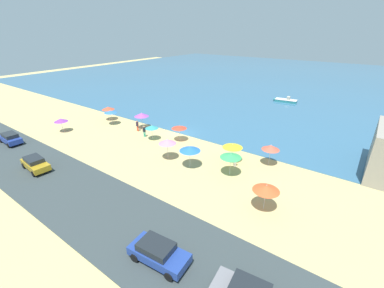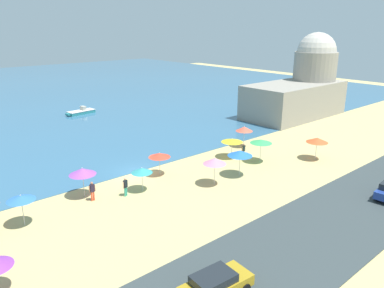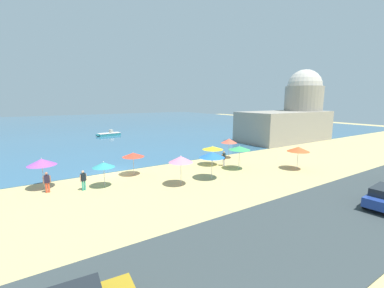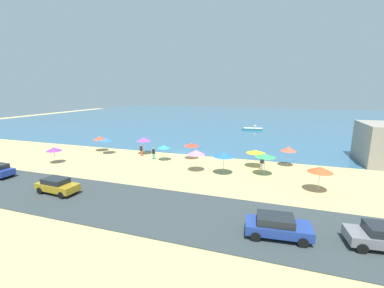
{
  "view_description": "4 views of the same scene",
  "coord_description": "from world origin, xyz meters",
  "px_view_note": "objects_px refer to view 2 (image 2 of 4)",
  "views": [
    {
      "loc": [
        22.49,
        -28.11,
        14.62
      ],
      "look_at": [
        5.18,
        -4.2,
        1.22
      ],
      "focal_mm": 24.0,
      "sensor_mm": 36.0,
      "label": 1
    },
    {
      "loc": [
        -18.34,
        -29.79,
        13.98
      ],
      "look_at": [
        7.15,
        -0.31,
        1.55
      ],
      "focal_mm": 35.0,
      "sensor_mm": 36.0,
      "label": 2
    },
    {
      "loc": [
        -7.07,
        -25.79,
        7.37
      ],
      "look_at": [
        10.29,
        0.93,
        1.86
      ],
      "focal_mm": 24.0,
      "sensor_mm": 36.0,
      "label": 3
    },
    {
      "loc": [
        12.79,
        -35.52,
        9.57
      ],
      "look_at": [
        0.9,
        -0.24,
        1.74
      ],
      "focal_mm": 24.0,
      "sensor_mm": 36.0,
      "label": 4
    }
  ],
  "objects_px": {
    "beach_umbrella_9": "(142,170)",
    "bather_2": "(243,150)",
    "bather_1": "(92,190)",
    "skiff_nearshore": "(81,112)",
    "beach_umbrella_11": "(215,161)",
    "parked_car_1": "(216,284)",
    "beach_umbrella_0": "(240,153)",
    "beach_umbrella_7": "(159,155)",
    "beach_umbrella_10": "(317,140)",
    "beach_umbrella_4": "(82,171)",
    "beach_umbrella_8": "(244,129)",
    "beach_umbrella_5": "(261,141)",
    "beach_umbrella_6": "(232,140)",
    "beach_umbrella_3": "(21,198)",
    "bather_0": "(125,186)",
    "harbor_fortress": "(304,86)"
  },
  "relations": [
    {
      "from": "beach_umbrella_5",
      "to": "beach_umbrella_11",
      "type": "xyz_separation_m",
      "value": [
        -7.87,
        -1.12,
        0.02
      ]
    },
    {
      "from": "beach_umbrella_0",
      "to": "beach_umbrella_6",
      "type": "relative_size",
      "value": 1.12
    },
    {
      "from": "beach_umbrella_4",
      "to": "beach_umbrella_9",
      "type": "height_order",
      "value": "beach_umbrella_4"
    },
    {
      "from": "beach_umbrella_3",
      "to": "bather_2",
      "type": "height_order",
      "value": "beach_umbrella_3"
    },
    {
      "from": "beach_umbrella_9",
      "to": "beach_umbrella_10",
      "type": "bearing_deg",
      "value": -16.32
    },
    {
      "from": "beach_umbrella_5",
      "to": "beach_umbrella_8",
      "type": "distance_m",
      "value": 5.34
    },
    {
      "from": "beach_umbrella_5",
      "to": "bather_0",
      "type": "relative_size",
      "value": 1.53
    },
    {
      "from": "beach_umbrella_10",
      "to": "bather_1",
      "type": "bearing_deg",
      "value": 163.97
    },
    {
      "from": "beach_umbrella_8",
      "to": "beach_umbrella_10",
      "type": "relative_size",
      "value": 1.02
    },
    {
      "from": "beach_umbrella_6",
      "to": "bather_1",
      "type": "relative_size",
      "value": 1.39
    },
    {
      "from": "beach_umbrella_5",
      "to": "parked_car_1",
      "type": "xyz_separation_m",
      "value": [
        -18.17,
        -11.83,
        -1.5
      ]
    },
    {
      "from": "beach_umbrella_8",
      "to": "beach_umbrella_10",
      "type": "xyz_separation_m",
      "value": [
        2.59,
        -8.07,
        -0.03
      ]
    },
    {
      "from": "beach_umbrella_4",
      "to": "bather_2",
      "type": "height_order",
      "value": "beach_umbrella_4"
    },
    {
      "from": "beach_umbrella_3",
      "to": "harbor_fortress",
      "type": "distance_m",
      "value": 47.05
    },
    {
      "from": "beach_umbrella_11",
      "to": "parked_car_1",
      "type": "xyz_separation_m",
      "value": [
        -10.29,
        -10.71,
        -1.51
      ]
    },
    {
      "from": "beach_umbrella_6",
      "to": "harbor_fortress",
      "type": "distance_m",
      "value": 25.46
    },
    {
      "from": "bather_0",
      "to": "beach_umbrella_3",
      "type": "bearing_deg",
      "value": 176.12
    },
    {
      "from": "beach_umbrella_9",
      "to": "bather_0",
      "type": "xyz_separation_m",
      "value": [
        -1.66,
        0.08,
        -1.0
      ]
    },
    {
      "from": "beach_umbrella_0",
      "to": "beach_umbrella_5",
      "type": "bearing_deg",
      "value": 14.12
    },
    {
      "from": "beach_umbrella_9",
      "to": "bather_2",
      "type": "xyz_separation_m",
      "value": [
        13.15,
        -0.06,
        -1.01
      ]
    },
    {
      "from": "beach_umbrella_8",
      "to": "harbor_fortress",
      "type": "distance_m",
      "value": 21.22
    },
    {
      "from": "beach_umbrella_0",
      "to": "beach_umbrella_7",
      "type": "xyz_separation_m",
      "value": [
        -5.7,
        5.2,
        -0.27
      ]
    },
    {
      "from": "beach_umbrella_0",
      "to": "beach_umbrella_7",
      "type": "distance_m",
      "value": 7.72
    },
    {
      "from": "beach_umbrella_4",
      "to": "beach_umbrella_6",
      "type": "distance_m",
      "value": 16.71
    },
    {
      "from": "beach_umbrella_3",
      "to": "beach_umbrella_8",
      "type": "xyz_separation_m",
      "value": [
        26.03,
        1.94,
        0.04
      ]
    },
    {
      "from": "beach_umbrella_11",
      "to": "bather_2",
      "type": "bearing_deg",
      "value": 22.81
    },
    {
      "from": "beach_umbrella_0",
      "to": "beach_umbrella_6",
      "type": "distance_m",
      "value": 5.2
    },
    {
      "from": "beach_umbrella_4",
      "to": "beach_umbrella_8",
      "type": "bearing_deg",
      "value": 0.79
    },
    {
      "from": "beach_umbrella_0",
      "to": "beach_umbrella_4",
      "type": "relative_size",
      "value": 1.0
    },
    {
      "from": "beach_umbrella_8",
      "to": "parked_car_1",
      "type": "bearing_deg",
      "value": -141.58
    },
    {
      "from": "beach_umbrella_7",
      "to": "beach_umbrella_10",
      "type": "distance_m",
      "value": 17.15
    },
    {
      "from": "bather_2",
      "to": "parked_car_1",
      "type": "distance_m",
      "value": 22.52
    },
    {
      "from": "beach_umbrella_4",
      "to": "skiff_nearshore",
      "type": "height_order",
      "value": "beach_umbrella_4"
    },
    {
      "from": "harbor_fortress",
      "to": "beach_umbrella_3",
      "type": "bearing_deg",
      "value": -170.98
    },
    {
      "from": "beach_umbrella_8",
      "to": "beach_umbrella_11",
      "type": "relative_size",
      "value": 0.96
    },
    {
      "from": "bather_1",
      "to": "bather_2",
      "type": "height_order",
      "value": "bather_1"
    },
    {
      "from": "beach_umbrella_10",
      "to": "bather_2",
      "type": "xyz_separation_m",
      "value": [
        -5.62,
        5.44,
        -1.27
      ]
    },
    {
      "from": "beach_umbrella_8",
      "to": "beach_umbrella_9",
      "type": "relative_size",
      "value": 1.15
    },
    {
      "from": "beach_umbrella_4",
      "to": "beach_umbrella_8",
      "type": "distance_m",
      "value": 20.57
    },
    {
      "from": "bather_2",
      "to": "skiff_nearshore",
      "type": "distance_m",
      "value": 31.99
    },
    {
      "from": "beach_umbrella_4",
      "to": "beach_umbrella_10",
      "type": "distance_m",
      "value": 24.43
    },
    {
      "from": "beach_umbrella_0",
      "to": "beach_umbrella_9",
      "type": "distance_m",
      "value": 9.6
    },
    {
      "from": "beach_umbrella_5",
      "to": "bather_2",
      "type": "bearing_deg",
      "value": 101.52
    },
    {
      "from": "beach_umbrella_10",
      "to": "bather_1",
      "type": "height_order",
      "value": "beach_umbrella_10"
    },
    {
      "from": "beach_umbrella_3",
      "to": "beach_umbrella_7",
      "type": "relative_size",
      "value": 1.06
    },
    {
      "from": "beach_umbrella_0",
      "to": "bather_2",
      "type": "relative_size",
      "value": 1.59
    },
    {
      "from": "beach_umbrella_10",
      "to": "bather_0",
      "type": "bearing_deg",
      "value": 164.72
    },
    {
      "from": "beach_umbrella_8",
      "to": "bather_2",
      "type": "height_order",
      "value": "beach_umbrella_8"
    },
    {
      "from": "beach_umbrella_11",
      "to": "skiff_nearshore",
      "type": "xyz_separation_m",
      "value": [
        3.35,
        34.86,
        -1.95
      ]
    },
    {
      "from": "beach_umbrella_0",
      "to": "bather_0",
      "type": "relative_size",
      "value": 1.57
    }
  ]
}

